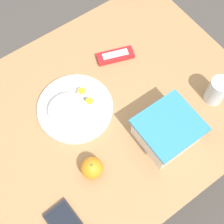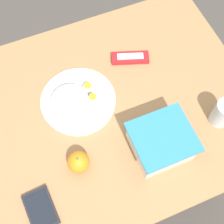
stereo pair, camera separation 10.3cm
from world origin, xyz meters
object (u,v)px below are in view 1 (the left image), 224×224
at_px(rice_plate, 73,108).
at_px(drinking_glass, 217,91).
at_px(orange_fruit, 92,168).
at_px(cell_phone, 65,224).
at_px(food_container, 167,132).
at_px(candy_bar, 115,56).

height_order(rice_plate, drinking_glass, drinking_glass).
xyz_separation_m(orange_fruit, cell_phone, (0.15, 0.08, -0.03)).
xyz_separation_m(food_container, cell_phone, (0.41, 0.04, -0.04)).
distance_m(candy_bar, cell_phone, 0.61).
bearing_deg(candy_bar, cell_phone, 40.28).
bearing_deg(candy_bar, drinking_glass, 117.43).
relative_size(food_container, rice_plate, 0.72).
bearing_deg(rice_plate, drinking_glass, 150.10).
height_order(candy_bar, drinking_glass, drinking_glass).
xyz_separation_m(rice_plate, candy_bar, (-0.25, -0.10, -0.01)).
relative_size(food_container, cell_phone, 1.45).
bearing_deg(cell_phone, food_container, -174.32).
relative_size(food_container, orange_fruit, 2.67).
bearing_deg(drinking_glass, candy_bar, -62.57).
relative_size(orange_fruit, candy_bar, 0.48).
bearing_deg(cell_phone, rice_plate, -126.21).
distance_m(food_container, orange_fruit, 0.26).
bearing_deg(cell_phone, orange_fruit, -150.91).
relative_size(food_container, drinking_glass, 1.83).
bearing_deg(food_container, orange_fruit, -9.67).
bearing_deg(orange_fruit, rice_plate, -107.13).
relative_size(candy_bar, drinking_glass, 1.44).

